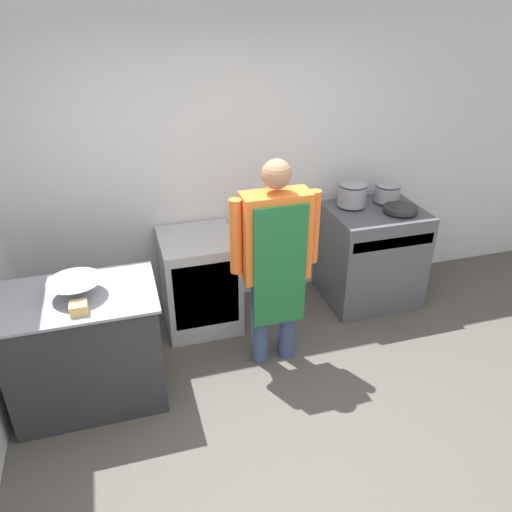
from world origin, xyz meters
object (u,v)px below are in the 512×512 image
(mixing_bowl, at_px, (76,288))
(sauce_pot, at_px, (387,192))
(saute_pan, at_px, (401,209))
(fridge_unit, at_px, (200,281))
(stove, at_px, (371,255))
(plastic_tub, at_px, (79,308))
(stock_pot, at_px, (352,193))
(person_cook, at_px, (275,254))

(mixing_bowl, relative_size, sauce_pot, 1.54)
(mixing_bowl, distance_m, saute_pan, 2.79)
(fridge_unit, xyz_separation_m, sauce_pot, (1.80, 0.07, 0.61))
(stove, relative_size, fridge_unit, 1.12)
(fridge_unit, distance_m, mixing_bowl, 1.28)
(plastic_tub, xyz_separation_m, sauce_pot, (2.72, 0.99, 0.12))
(saute_pan, xyz_separation_m, sauce_pot, (0.00, 0.25, 0.07))
(stove, bearing_deg, saute_pan, -36.36)
(fridge_unit, distance_m, sauce_pot, 1.91)
(stock_pot, bearing_deg, plastic_tub, -157.21)
(fridge_unit, relative_size, stock_pot, 3.32)
(mixing_bowl, xyz_separation_m, sauce_pot, (2.74, 0.78, 0.10))
(stove, xyz_separation_m, fridge_unit, (-1.63, 0.06, -0.04))
(person_cook, xyz_separation_m, mixing_bowl, (-1.41, -0.04, -0.02))
(saute_pan, bearing_deg, person_cook, -159.88)
(mixing_bowl, bearing_deg, stock_pot, 18.10)
(fridge_unit, relative_size, sauce_pot, 3.64)
(fridge_unit, height_order, stock_pot, stock_pot)
(person_cook, bearing_deg, fridge_unit, 125.09)
(mixing_bowl, height_order, sauce_pot, sauce_pot)
(stove, relative_size, mixing_bowl, 2.64)
(stock_pot, height_order, saute_pan, stock_pot)
(mixing_bowl, bearing_deg, fridge_unit, 37.06)
(person_cook, xyz_separation_m, saute_pan, (1.33, 0.49, 0.01))
(mixing_bowl, bearing_deg, plastic_tub, -85.22)
(plastic_tub, bearing_deg, mixing_bowl, 94.78)
(stove, bearing_deg, fridge_unit, 178.05)
(fridge_unit, relative_size, saute_pan, 2.81)
(stove, height_order, person_cook, person_cook)
(plastic_tub, height_order, saute_pan, saute_pan)
(saute_pan, height_order, sauce_pot, sauce_pot)
(stove, distance_m, stock_pot, 0.64)
(stove, bearing_deg, stock_pot, 146.33)
(stove, bearing_deg, mixing_bowl, -165.75)
(person_cook, relative_size, plastic_tub, 15.49)
(fridge_unit, bearing_deg, plastic_tub, -134.90)
(stove, height_order, saute_pan, saute_pan)
(mixing_bowl, bearing_deg, saute_pan, 10.93)
(stove, distance_m, fridge_unit, 1.64)
(stock_pot, bearing_deg, fridge_unit, -177.21)
(plastic_tub, distance_m, sauce_pot, 2.90)
(person_cook, bearing_deg, mixing_bowl, -178.33)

